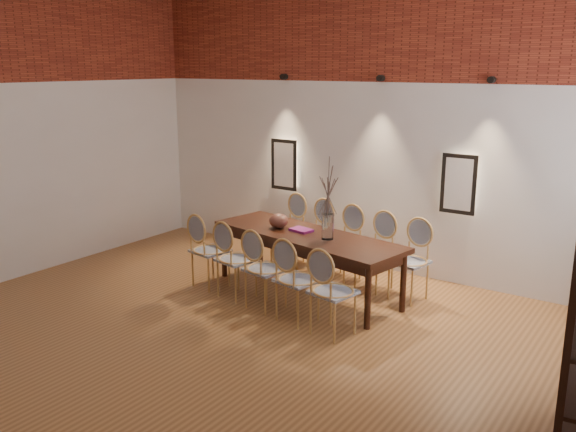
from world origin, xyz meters
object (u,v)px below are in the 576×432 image
Objects in this scene: chair_near_a at (210,250)px; chair_near_d at (298,280)px; chair_near_c at (266,269)px; chair_near_e at (333,292)px; dining_table at (307,263)px; chair_far_e at (409,262)px; chair_far_b at (314,237)px; vase at (328,226)px; book at (301,230)px; bowl at (279,221)px; chair_far_a at (287,230)px; chair_far_c at (343,244)px; chair_far_d at (374,253)px; chair_near_b at (237,259)px.

chair_near_d is at bearing -0.00° from chair_near_a.
chair_near_e is (0.99, -0.18, 0.00)m from chair_near_c.
chair_far_e is (1.11, 0.50, 0.09)m from dining_table.
vase is (0.70, -0.82, 0.43)m from chair_far_b.
chair_far_e reaches higher than book.
bowl is (-1.30, 0.88, 0.37)m from chair_near_e.
chair_far_a is 3.13× the size of vase.
chair_near_e is 1.00× the size of chair_far_c.
bowl is at bearing -175.89° from book.
chair_near_a is at bearing -142.33° from bowl.
chair_near_c is at bearing -65.94° from bowl.
vase reaches higher than dining_table.
book is at bearing 166.75° from dining_table.
dining_table is 2.68× the size of chair_far_c.
vase is at bearing -0.00° from dining_table.
bowl is at bearing 27.07° from chair_far_e.
chair_far_b is (-0.75, 1.52, 0.00)m from chair_near_d.
chair_far_a is at bearing 117.93° from bowl.
chair_far_c is at bearing 49.45° from bowl.
dining_table is 1.22m from chair_near_e.
chair_near_e is at bearing 126.32° from chair_far_c.
dining_table is 0.62m from vase.
chair_far_b is 3.92× the size of bowl.
chair_near_d reaches higher than book.
dining_table is at bearing 90.00° from chair_far_c.
chair_far_a is at bearing 0.00° from chair_far_d.
chair_far_c is 3.92× the size of bowl.
dining_table is 0.85m from chair_far_b.
vase reaches higher than book.
chair_near_a is 1.37m from chair_far_a.
bowl is at bearing 47.80° from chair_near_a.
chair_near_e is 1.46m from chair_far_d.
vase is at bearing 75.61° from chair_far_d.
chair_near_b is 0.50m from chair_near_c.
chair_far_d is (0.50, -0.09, 0.00)m from chair_far_c.
chair_far_e is (1.98, -0.35, 0.00)m from chair_far_a.
chair_far_c is 0.87m from vase.
dining_table is 2.68× the size of chair_near_d.
chair_far_b is at bearing 85.47° from bowl.
chair_near_a is 2.01m from chair_near_e.
chair_near_c is at bearing 126.32° from chair_far_a.
vase is 0.47m from book.
chair_near_d is (0.37, -0.76, 0.09)m from dining_table.
chair_far_d is at bearing -0.00° from chair_far_e.
chair_far_e is (0.74, 1.26, 0.00)m from chair_near_d.
book is (0.76, -0.80, 0.30)m from chair_far_a.
chair_far_b and chair_far_c have the same top height.
chair_near_e and chair_far_c have the same top height.
dining_table is at bearing 53.68° from chair_near_b.
chair_far_d is 1.24m from bowl.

